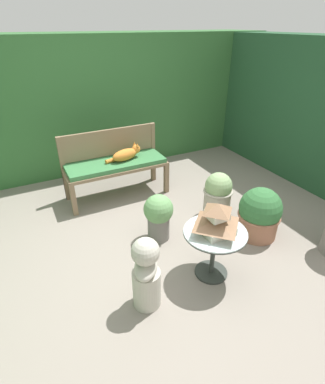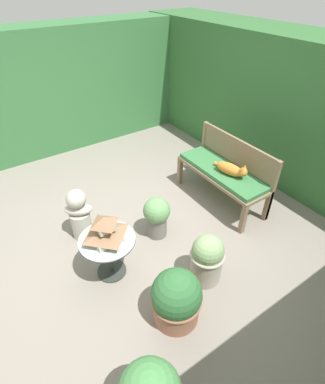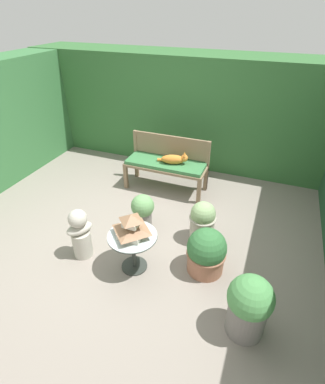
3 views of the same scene
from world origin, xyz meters
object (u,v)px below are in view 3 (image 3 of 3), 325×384
Objects in this scene: patio_table at (133,242)px; potted_plant_patio_mid at (249,305)px; potted_plant_path_edge at (206,252)px; pagoda_birdhouse at (132,227)px; potted_plant_hedge_corner at (202,221)px; garden_bench at (166,166)px; garden_bust at (80,233)px; cat at (174,159)px; potted_plant_bench_right at (143,210)px.

patio_table is 1.41m from potted_plant_patio_mid.
potted_plant_patio_mid is 1.18× the size of potted_plant_path_edge.
pagoda_birdhouse is at bearing -161.37° from potted_plant_path_edge.
potted_plant_hedge_corner is at bearing 51.78° from patio_table.
pagoda_birdhouse is at bearing -80.94° from garden_bench.
potted_plant_patio_mid is at bearing -66.91° from garden_bust.
cat is 1.84m from patio_table.
garden_bench is 1.86m from pagoda_birdhouse.
pagoda_birdhouse is 0.75m from garden_bust.
potted_plant_patio_mid is (1.66, -2.18, -0.08)m from garden_bench.
patio_table is 0.70m from garden_bust.
potted_plant_path_edge reaches higher than potted_plant_bench_right.
garden_bust is 1.17× the size of potted_plant_path_edge.
potted_plant_patio_mid is at bearing -70.16° from cat.
cat is 1.14m from potted_plant_bench_right.
potted_plant_bench_right is 0.92× the size of potted_plant_path_edge.
garden_bench is 1.97× the size of garden_bust.
potted_plant_bench_right is 1.11m from potted_plant_path_edge.
cat is 1.96m from garden_bust.
patio_table is 0.86m from potted_plant_path_edge.
cat is at bearing 124.72° from potted_plant_patio_mid.
patio_table is at bearing -80.94° from garden_bench.
potted_plant_bench_right is at bearing 145.56° from potted_plant_patio_mid.
potted_plant_hedge_corner reaches higher than garden_bench.
potted_plant_patio_mid is at bearing -48.41° from potted_plant_path_edge.
cat reaches higher than garden_bust.
potted_plant_hedge_corner is at bearing 51.78° from pagoda_birdhouse.
pagoda_birdhouse reaches higher than garden_bench.
garden_bench is 3.72× the size of pagoda_birdhouse.
potted_plant_bench_right is 0.78× the size of potted_plant_patio_mid.
garden_bust reaches higher than potted_plant_bench_right.
potted_plant_bench_right is (0.08, -1.10, -0.14)m from garden_bench.
potted_plant_patio_mid is 0.84m from potted_plant_path_edge.
potted_plant_patio_mid is at bearing -34.44° from potted_plant_bench_right.
potted_plant_hedge_corner is at bearing -68.27° from cat.
potted_plant_patio_mid is (1.57, -1.08, 0.07)m from potted_plant_bench_right.
garden_bust is (-0.70, -0.04, -0.05)m from patio_table.
pagoda_birdhouse reaches higher than patio_table.
garden_bust is 1.54m from potted_plant_path_edge.
garden_bench is 1.39m from potted_plant_hedge_corner.
potted_plant_path_edge is at bearing -54.72° from garden_bench.
potted_plant_bench_right is at bearing 156.05° from potted_plant_path_edge.
cat is at bearing 86.58° from potted_plant_bench_right.
potted_plant_bench_right is (-0.83, -0.07, 0.00)m from potted_plant_hedge_corner.
pagoda_birdhouse reaches higher than potted_plant_hedge_corner.
potted_plant_path_edge is (0.81, 0.27, -0.11)m from patio_table.
potted_plant_patio_mid is (1.37, -0.35, -0.26)m from pagoda_birdhouse.
potted_plant_path_edge is at bearing 18.63° from pagoda_birdhouse.
pagoda_birdhouse is 1.43m from potted_plant_patio_mid.
garden_bench is at bearing 127.21° from potted_plant_patio_mid.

